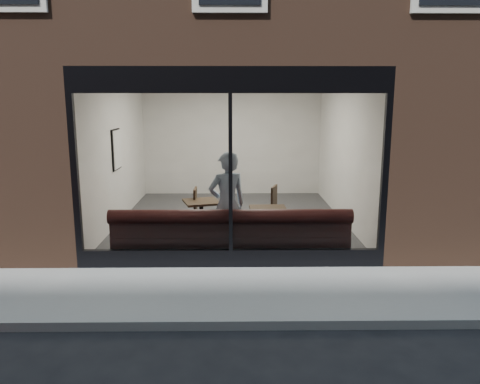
{
  "coord_description": "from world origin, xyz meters",
  "views": [
    {
      "loc": [
        0.06,
        -5.24,
        2.73
      ],
      "look_at": [
        0.15,
        2.4,
        1.19
      ],
      "focal_mm": 35.0,
      "sensor_mm": 36.0,
      "label": 1
    }
  ],
  "objects_px": {
    "cafe_table_right": "(268,210)",
    "cafe_chair_left": "(186,222)",
    "banquette": "(231,246)",
    "cafe_table_left": "(201,202)",
    "person": "(227,205)",
    "cafe_chair_right": "(265,219)"
  },
  "relations": [
    {
      "from": "banquette",
      "to": "cafe_table_left",
      "type": "height_order",
      "value": "cafe_table_left"
    },
    {
      "from": "banquette",
      "to": "cafe_table_right",
      "type": "bearing_deg",
      "value": 39.12
    },
    {
      "from": "cafe_table_right",
      "to": "cafe_chair_left",
      "type": "xyz_separation_m",
      "value": [
        -1.59,
        0.97,
        -0.5
      ]
    },
    {
      "from": "person",
      "to": "cafe_chair_right",
      "type": "bearing_deg",
      "value": -136.3
    },
    {
      "from": "person",
      "to": "cafe_chair_right",
      "type": "distance_m",
      "value": 1.93
    },
    {
      "from": "cafe_table_left",
      "to": "cafe_table_right",
      "type": "xyz_separation_m",
      "value": [
        1.26,
        -0.66,
        0.0
      ]
    },
    {
      "from": "cafe_table_left",
      "to": "cafe_table_right",
      "type": "distance_m",
      "value": 1.42
    },
    {
      "from": "cafe_table_right",
      "to": "banquette",
      "type": "bearing_deg",
      "value": -140.88
    },
    {
      "from": "banquette",
      "to": "cafe_chair_right",
      "type": "bearing_deg",
      "value": 68.77
    },
    {
      "from": "cafe_chair_left",
      "to": "cafe_chair_right",
      "type": "height_order",
      "value": "same"
    },
    {
      "from": "person",
      "to": "cafe_table_left",
      "type": "relative_size",
      "value": 2.86
    },
    {
      "from": "cafe_table_left",
      "to": "cafe_chair_right",
      "type": "xyz_separation_m",
      "value": [
        1.29,
        0.6,
        -0.5
      ]
    },
    {
      "from": "cafe_chair_left",
      "to": "cafe_chair_right",
      "type": "bearing_deg",
      "value": -169.96
    },
    {
      "from": "banquette",
      "to": "cafe_chair_right",
      "type": "relative_size",
      "value": 9.22
    },
    {
      "from": "person",
      "to": "banquette",
      "type": "bearing_deg",
      "value": 89.36
    },
    {
      "from": "person",
      "to": "cafe_chair_left",
      "type": "height_order",
      "value": "person"
    },
    {
      "from": "cafe_chair_right",
      "to": "cafe_table_left",
      "type": "bearing_deg",
      "value": 42.74
    },
    {
      "from": "cafe_table_right",
      "to": "cafe_chair_left",
      "type": "bearing_deg",
      "value": 148.6
    },
    {
      "from": "cafe_table_left",
      "to": "cafe_chair_right",
      "type": "distance_m",
      "value": 1.51
    },
    {
      "from": "banquette",
      "to": "cafe_table_left",
      "type": "relative_size",
      "value": 6.22
    },
    {
      "from": "banquette",
      "to": "person",
      "type": "height_order",
      "value": "person"
    },
    {
      "from": "cafe_table_right",
      "to": "cafe_chair_left",
      "type": "height_order",
      "value": "cafe_table_right"
    }
  ]
}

